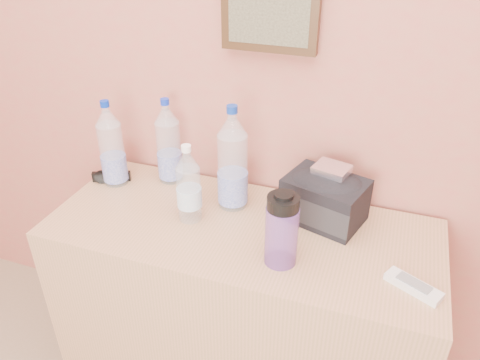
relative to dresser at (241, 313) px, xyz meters
name	(u,v)px	position (x,y,z in m)	size (l,w,h in m)	color
picture_frame	(270,9)	(0.00, 0.26, 1.01)	(0.30, 0.03, 0.25)	#382311
dresser	(241,313)	(0.00, 0.00, 0.00)	(1.25, 0.52, 0.78)	tan
pet_large_a	(112,148)	(-0.53, 0.11, 0.53)	(0.09, 0.09, 0.32)	white
pet_large_b	(169,145)	(-0.35, 0.20, 0.53)	(0.09, 0.09, 0.32)	white
pet_large_c	(233,163)	(-0.07, 0.11, 0.55)	(0.10, 0.10, 0.36)	silver
pet_small	(189,188)	(-0.17, -0.01, 0.51)	(0.08, 0.08, 0.27)	white
nalgene_bottle	(282,229)	(0.16, -0.12, 0.50)	(0.09, 0.09, 0.23)	purple
sunglasses	(112,176)	(-0.55, 0.11, 0.41)	(0.14, 0.05, 0.04)	black
ac_remote	(413,286)	(0.53, -0.11, 0.40)	(0.15, 0.05, 0.02)	white
toiletry_bag	(325,197)	(0.24, 0.13, 0.47)	(0.24, 0.18, 0.17)	black
foil_packet	(332,169)	(0.25, 0.15, 0.57)	(0.11, 0.09, 0.02)	silver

